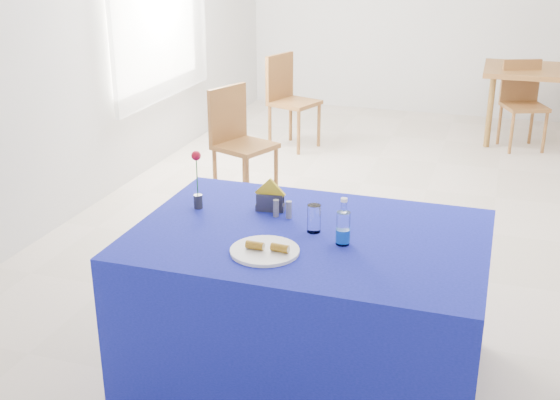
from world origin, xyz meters
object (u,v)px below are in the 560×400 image
object	(u,v)px
plate	(265,251)
blue_table	(308,306)
chair_bg_left	(522,98)
chair_win_a	(237,135)
chair_win_b	(288,94)
water_bottle	(343,229)
oak_table	(557,77)

from	to	relation	value
plate	blue_table	bearing A→B (deg)	64.42
chair_bg_left	blue_table	bearing A→B (deg)	-123.80
chair_win_a	chair_win_b	bearing A→B (deg)	23.76
plate	blue_table	distance (m)	0.48
water_bottle	blue_table	bearing A→B (deg)	157.53
blue_table	chair_win_b	world-z (taller)	chair_win_b
water_bottle	chair_bg_left	distance (m)	4.56
oak_table	chair_win_b	world-z (taller)	chair_win_b
oak_table	plate	bearing A→B (deg)	-105.66
chair_win_b	blue_table	bearing A→B (deg)	-142.38
water_bottle	chair_win_a	world-z (taller)	water_bottle
blue_table	chair_win_b	size ratio (longest dim) A/B	1.75
blue_table	chair_win_b	bearing A→B (deg)	108.80
chair_win_b	plate	bearing A→B (deg)	-145.17
blue_table	oak_table	bearing A→B (deg)	74.93
blue_table	oak_table	xyz separation A→B (m)	(1.25, 4.66, 0.30)
plate	blue_table	xyz separation A→B (m)	(0.12, 0.26, -0.39)
chair_win_a	water_bottle	bearing A→B (deg)	-126.89
blue_table	oak_table	world-z (taller)	blue_table
oak_table	chair_bg_left	size ratio (longest dim) A/B	1.65
blue_table	chair_win_a	distance (m)	2.50
water_bottle	chair_win_a	distance (m)	2.66
blue_table	chair_win_b	distance (m)	3.92
chair_bg_left	chair_win_a	xyz separation A→B (m)	(-2.16, -2.22, 0.03)
water_bottle	chair_win_a	size ratio (longest dim) A/B	0.24
blue_table	water_bottle	size ratio (longest dim) A/B	7.44
oak_table	water_bottle	bearing A→B (deg)	-102.88
oak_table	chair_win_b	distance (m)	2.69
plate	water_bottle	size ratio (longest dim) A/B	1.39
water_bottle	chair_bg_left	bearing A→B (deg)	80.17
chair_win_b	oak_table	bearing A→B (deg)	-50.50
chair_bg_left	chair_win_b	world-z (taller)	chair_win_b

